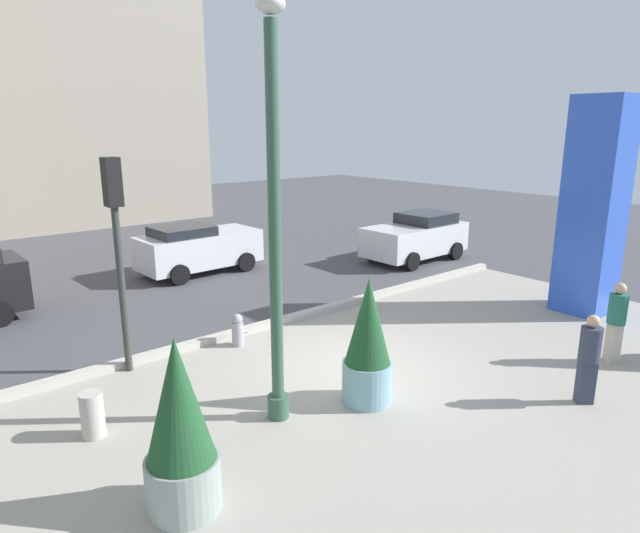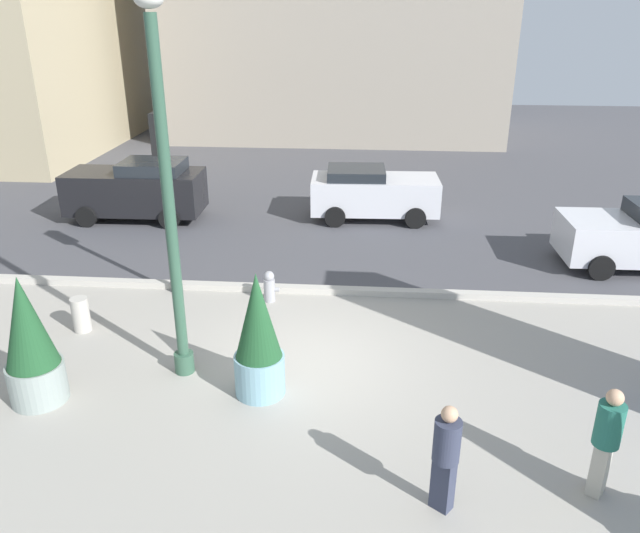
{
  "view_description": "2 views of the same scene",
  "coord_description": "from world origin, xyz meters",
  "views": [
    {
      "loc": [
        -7.02,
        -7.35,
        4.76
      ],
      "look_at": [
        0.17,
        1.3,
        1.87
      ],
      "focal_mm": 30.84,
      "sensor_mm": 36.0,
      "label": 1
    },
    {
      "loc": [
        1.1,
        -10.22,
        6.34
      ],
      "look_at": [
        0.13,
        1.54,
        1.35
      ],
      "focal_mm": 34.99,
      "sensor_mm": 36.0,
      "label": 2
    }
  ],
  "objects": [
    {
      "name": "pedestrian_on_sidewalk",
      "position": [
        2.2,
        -3.55,
        0.91
      ],
      "size": [
        0.5,
        0.5,
        1.64
      ],
      "color": "#33384C",
      "rests_on": "ground_plane"
    },
    {
      "name": "curb_strip",
      "position": [
        0.0,
        3.12,
        0.08
      ],
      "size": [
        18.0,
        0.24,
        0.16
      ],
      "primitive_type": "cube",
      "color": "#B7B2A8",
      "rests_on": "ground_plane"
    },
    {
      "name": "art_pillar_blue",
      "position": [
        7.18,
        -1.15,
        2.75
      ],
      "size": [
        1.26,
        1.26,
        5.5
      ],
      "primitive_type": "cube",
      "color": "blue",
      "rests_on": "ground_plane"
    },
    {
      "name": "car_curb_east",
      "position": [
        8.15,
        5.44,
        0.85
      ],
      "size": [
        3.99,
        2.12,
        1.69
      ],
      "color": "silver",
      "rests_on": "ground_plane"
    },
    {
      "name": "ground_plane",
      "position": [
        0.0,
        4.0,
        0.0
      ],
      "size": [
        60.0,
        60.0,
        0.0
      ],
      "primitive_type": "plane",
      "color": "#47474C"
    },
    {
      "name": "potted_plant_curbside",
      "position": [
        -0.71,
        -1.06,
        1.1
      ],
      "size": [
        0.88,
        0.88,
        2.3
      ],
      "color": "#7AA8B7",
      "rests_on": "ground_plane"
    },
    {
      "name": "fire_hydrant",
      "position": [
        -1.12,
        2.59,
        0.37
      ],
      "size": [
        0.36,
        0.26,
        0.75
      ],
      "color": "#99999E",
      "rests_on": "ground_plane"
    },
    {
      "name": "potted_plant_near_right",
      "position": [
        -4.47,
        -1.59,
        1.11
      ],
      "size": [
        0.95,
        0.95,
        2.34
      ],
      "color": "gray",
      "rests_on": "ground_plane"
    },
    {
      "name": "car_passing_lane",
      "position": [
        1.2,
        8.85,
        0.85
      ],
      "size": [
        4.02,
        2.08,
        1.63
      ],
      "color": "silver",
      "rests_on": "ground_plane"
    },
    {
      "name": "traffic_light_far_side",
      "position": [
        -3.47,
        2.9,
        2.87
      ],
      "size": [
        0.28,
        0.42,
        4.21
      ],
      "color": "#333833",
      "rests_on": "ground_plane"
    },
    {
      "name": "lamp_post",
      "position": [
        -2.23,
        -0.51,
        3.19
      ],
      "size": [
        0.44,
        0.44,
        6.55
      ],
      "color": "#335642",
      "rests_on": "ground_plane"
    },
    {
      "name": "pedestrian_by_curb",
      "position": [
        4.39,
        -3.09,
        0.95
      ],
      "size": [
        0.5,
        0.5,
        1.7
      ],
      "color": "#B2AD9E",
      "rests_on": "ground_plane"
    },
    {
      "name": "concrete_bollard",
      "position": [
        -4.81,
        0.87,
        0.38
      ],
      "size": [
        0.36,
        0.36,
        0.75
      ],
      "primitive_type": "cylinder",
      "color": "#B2ADA3",
      "rests_on": "ground_plane"
    },
    {
      "name": "plaza_pavement",
      "position": [
        0.0,
        -2.0,
        0.0
      ],
      "size": [
        18.0,
        10.0,
        0.02
      ],
      "primitive_type": "cube",
      "color": "#9E998E",
      "rests_on": "ground_plane"
    }
  ]
}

